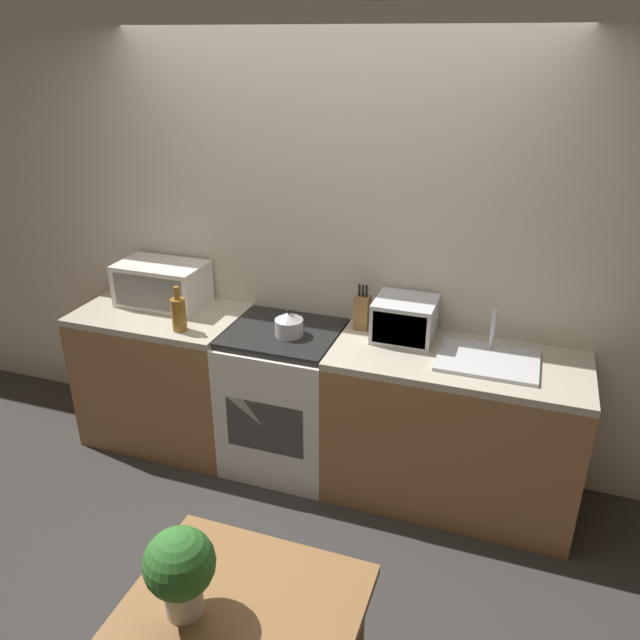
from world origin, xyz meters
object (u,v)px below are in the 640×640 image
Objects in this scene: bottle at (179,314)px; dining_table at (247,624)px; microwave at (162,284)px; toaster_oven at (405,319)px; kettle at (289,324)px; stove_range at (285,398)px.

dining_table is at bearing -52.99° from bottle.
bottle is (0.30, -0.31, -0.03)m from microwave.
kettle is at bearing -164.14° from toaster_oven.
bottle is (-0.56, -0.19, 0.56)m from stove_range.
stove_range is at bearing 18.17° from bottle.
toaster_oven is (0.68, 0.14, 0.57)m from stove_range.
microwave is at bearing 128.39° from dining_table.
microwave is at bearing 169.86° from kettle.
kettle is 1.71m from dining_table.
microwave is 0.69× the size of dining_table.
bottle is at bearing -166.75° from kettle.
stove_range is 0.89m from toaster_oven.
dining_table is at bearing -51.61° from microwave.
toaster_oven reaches higher than dining_table.
stove_range is 0.81m from bottle.
toaster_oven is at bearing 11.46° from stove_range.
stove_range is 2.71× the size of toaster_oven.
stove_range is 1.15× the size of dining_table.
microwave reaches higher than kettle.
bottle reaches higher than dining_table.
bottle is at bearing -161.83° from stove_range.
microwave is (-0.92, 0.16, 0.06)m from kettle.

